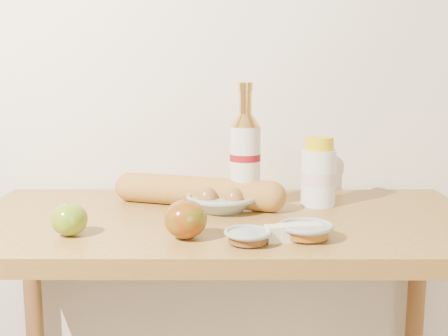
{
  "coord_description": "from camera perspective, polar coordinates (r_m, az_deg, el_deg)",
  "views": [
    {
      "loc": [
        0.0,
        -0.09,
        1.24
      ],
      "look_at": [
        0.0,
        1.15,
        1.02
      ],
      "focal_mm": 45.0,
      "sensor_mm": 36.0,
      "label": 1
    }
  ],
  "objects": [
    {
      "name": "apple_redgreen_right",
      "position": [
        1.14,
        -3.92,
        -5.21
      ],
      "size": [
        0.1,
        0.1,
        0.08
      ],
      "rotation": [
        0.0,
        0.0,
        0.21
      ],
      "color": "#950C08",
      "rests_on": "table"
    },
    {
      "name": "sugar_bowl",
      "position": [
        1.11,
        2.45,
        -6.98
      ],
      "size": [
        0.12,
        0.12,
        0.03
      ],
      "rotation": [
        0.0,
        0.0,
        -0.38
      ],
      "color": "gray",
      "rests_on": "table"
    },
    {
      "name": "egg_bowl",
      "position": [
        1.36,
        -0.21,
        -3.29
      ],
      "size": [
        0.19,
        0.19,
        0.06
      ],
      "rotation": [
        0.0,
        0.0,
        -0.12
      ],
      "color": "gray",
      "rests_on": "table"
    },
    {
      "name": "apple_yellowgreen",
      "position": [
        1.2,
        -15.44,
        -5.04
      ],
      "size": [
        0.1,
        0.1,
        0.07
      ],
      "rotation": [
        0.0,
        0.0,
        -0.36
      ],
      "color": "olive",
      "rests_on": "table"
    },
    {
      "name": "baguette",
      "position": [
        1.4,
        -2.71,
        -2.4
      ],
      "size": [
        0.45,
        0.21,
        0.08
      ],
      "rotation": [
        0.0,
        0.0,
        -0.31
      ],
      "color": "#BE883A",
      "rests_on": "table"
    },
    {
      "name": "syrup_bowl",
      "position": [
        1.15,
        8.34,
        -6.32
      ],
      "size": [
        0.13,
        0.13,
        0.03
      ],
      "rotation": [
        0.0,
        0.0,
        -0.13
      ],
      "color": "gray",
      "rests_on": "table"
    },
    {
      "name": "back_wall",
      "position": [
        1.6,
        0.04,
        12.19
      ],
      "size": [
        3.5,
        0.02,
        2.6
      ],
      "primitive_type": "cube",
      "color": "beige",
      "rests_on": "ground"
    },
    {
      "name": "cream_bottle",
      "position": [
        1.43,
        9.58,
        -0.59
      ],
      "size": [
        0.11,
        0.11,
        0.17
      ],
      "rotation": [
        0.0,
        0.0,
        0.27
      ],
      "color": "silver",
      "rests_on": "table"
    },
    {
      "name": "table",
      "position": [
        1.35,
        0.0,
        -10.01
      ],
      "size": [
        1.2,
        0.6,
        0.9
      ],
      "color": "#AB7D37",
      "rests_on": "ground"
    },
    {
      "name": "butter_stick",
      "position": [
        1.14,
        7.09,
        -6.52
      ],
      "size": [
        0.12,
        0.06,
        0.03
      ],
      "rotation": [
        0.0,
        0.0,
        0.22
      ],
      "color": "beige",
      "rests_on": "table"
    },
    {
      "name": "bourbon_bottle",
      "position": [
        1.37,
        2.16,
        1.01
      ],
      "size": [
        0.08,
        0.08,
        0.31
      ],
      "rotation": [
        0.0,
        0.0,
        0.09
      ],
      "color": "beige",
      "rests_on": "table"
    }
  ]
}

